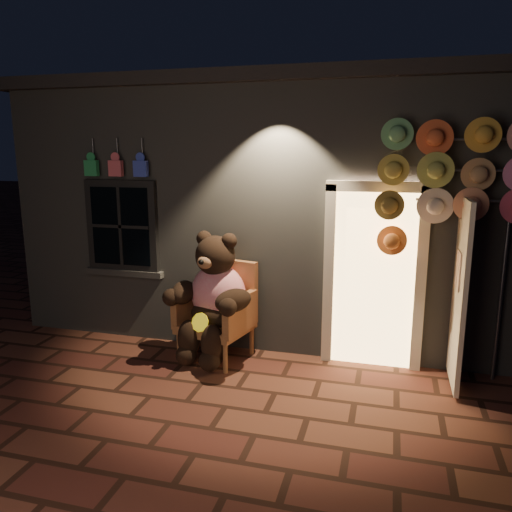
% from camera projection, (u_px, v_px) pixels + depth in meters
% --- Properties ---
extents(ground, '(60.00, 60.00, 0.00)m').
position_uv_depth(ground, '(225.00, 407.00, 5.02)').
color(ground, brown).
rests_on(ground, ground).
extents(shop_building, '(7.30, 5.95, 3.51)m').
position_uv_depth(shop_building, '(300.00, 198.00, 8.41)').
color(shop_building, slate).
rests_on(shop_building, ground).
extents(wicker_armchair, '(0.95, 0.90, 1.19)m').
position_uv_depth(wicker_armchair, '(220.00, 310.00, 6.17)').
color(wicker_armchair, olive).
rests_on(wicker_armchair, ground).
extents(teddy_bear, '(1.10, 0.97, 1.55)m').
position_uv_depth(teddy_bear, '(214.00, 297.00, 5.99)').
color(teddy_bear, red).
rests_on(teddy_bear, ground).
extents(hat_rack, '(1.70, 0.22, 2.87)m').
position_uv_depth(hat_rack, '(453.00, 178.00, 5.21)').
color(hat_rack, '#59595E').
rests_on(hat_rack, ground).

